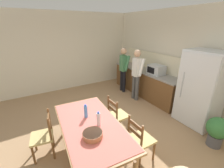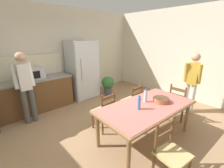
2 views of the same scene
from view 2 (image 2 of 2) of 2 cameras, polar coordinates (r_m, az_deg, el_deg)
ground_plane at (r=3.41m, az=-1.28°, el=-18.64°), size 8.32×8.32×0.00m
wall_back at (r=5.08m, az=-22.22°, el=10.05°), size 6.52×0.12×2.90m
wall_right at (r=5.51m, az=25.19°, el=10.19°), size 0.12×5.20×2.90m
kitchen_counter at (r=4.60m, az=-32.57°, el=-4.98°), size 2.90×0.66×0.92m
counter_splashback at (r=4.70m, az=-34.85°, el=4.78°), size 2.86×0.03×0.60m
refrigerator at (r=5.10m, az=-11.10°, el=5.28°), size 0.90×0.73×1.89m
microwave at (r=4.50m, az=-27.69°, el=3.54°), size 0.50×0.39×0.30m
dining_table at (r=3.03m, az=13.10°, el=-9.13°), size 2.04×1.14×0.75m
bottle_near_centre at (r=2.77m, az=10.18°, el=-7.07°), size 0.07×0.07×0.27m
bottle_off_centre at (r=3.09m, az=12.67°, el=-4.53°), size 0.07×0.07×0.27m
serving_bowl at (r=3.20m, az=18.18°, el=-5.64°), size 0.32×0.32×0.09m
chair_head_end at (r=4.13m, az=24.05°, el=-6.35°), size 0.41×0.43×0.91m
chair_side_far_left at (r=3.36m, az=-2.87°, el=-10.26°), size 0.43×0.41×0.91m
chair_side_near_left at (r=2.49m, az=21.39°, el=-23.14°), size 0.47×0.46×0.91m
chair_side_far_right at (r=3.90m, az=7.78°, el=-6.30°), size 0.42×0.40×0.91m
person_at_counter at (r=3.96m, az=-30.15°, el=-0.29°), size 0.43×0.29×1.70m
person_by_table at (r=4.46m, az=28.15°, el=1.27°), size 0.32×0.44×1.63m
potted_plant at (r=5.33m, az=-1.64°, el=-0.06°), size 0.44×0.44×0.67m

